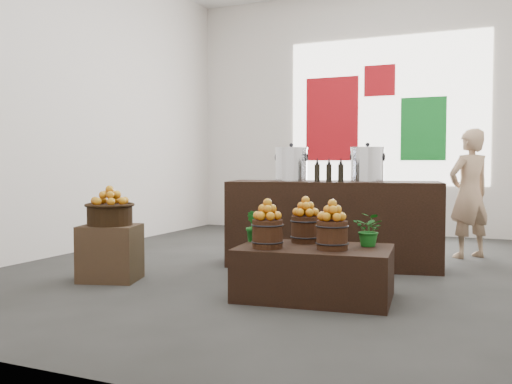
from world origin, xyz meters
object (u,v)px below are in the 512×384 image
at_px(stock_pot_center, 367,165).
at_px(shopper, 469,194).
at_px(counter, 333,224).
at_px(stock_pot_left, 291,165).
at_px(wicker_basket, 110,215).
at_px(crate, 110,253).
at_px(display_table, 314,273).

xyz_separation_m(stock_pot_center, shopper, (1.00, 1.13, -0.35)).
xyz_separation_m(counter, stock_pot_left, (-0.47, -0.10, 0.66)).
bearing_deg(wicker_basket, stock_pot_center, 39.05).
relative_size(wicker_basket, stock_pot_left, 1.22).
height_order(crate, wicker_basket, wicker_basket).
height_order(crate, stock_pot_center, stock_pot_center).
xyz_separation_m(stock_pot_left, shopper, (1.83, 1.30, -0.35)).
distance_m(wicker_basket, stock_pot_center, 2.82).
xyz_separation_m(wicker_basket, counter, (1.79, 1.67, -0.17)).
relative_size(crate, counter, 0.24).
distance_m(wicker_basket, counter, 2.45).
xyz_separation_m(crate, shopper, (3.15, 2.87, 0.51)).
xyz_separation_m(wicker_basket, stock_pot_center, (2.15, 1.75, 0.49)).
height_order(stock_pot_left, shopper, shopper).
bearing_deg(crate, display_table, 2.91).
bearing_deg(counter, stock_pot_left, 180.00).
bearing_deg(stock_pot_center, crate, -140.95).
distance_m(crate, display_table, 2.08).
distance_m(wicker_basket, display_table, 2.13).
distance_m(crate, stock_pot_center, 2.90).
relative_size(stock_pot_center, shopper, 0.23).
relative_size(wicker_basket, counter, 0.19).
relative_size(counter, stock_pot_center, 6.47).
relative_size(wicker_basket, display_table, 0.34).
bearing_deg(stock_pot_left, display_table, -62.65).
bearing_deg(stock_pot_center, stock_pot_left, -168.04).
xyz_separation_m(crate, counter, (1.79, 1.67, 0.20)).
relative_size(stock_pot_left, stock_pot_center, 1.00).
xyz_separation_m(crate, display_table, (2.08, 0.11, -0.05)).
relative_size(display_table, counter, 0.55).
relative_size(display_table, shopper, 0.82).
relative_size(display_table, stock_pot_center, 3.57).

